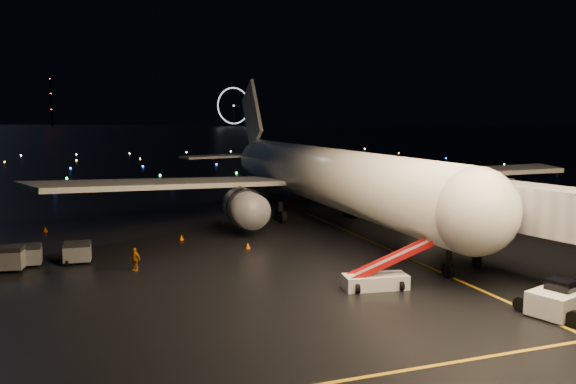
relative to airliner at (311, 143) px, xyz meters
The scene contains 16 objects.
ground 273.63m from the airliner, 92.39° to the left, with size 2000.00×2000.00×0.00m, color black.
lane_centre 14.33m from the airliner, 87.11° to the right, with size 0.25×80.00×0.02m, color gold.
airliner is the anchor object (origin of this frame).
pushback_tug 34.06m from the airliner, 86.37° to the right, with size 4.17×2.19×1.99m, color silver.
belt_loader 27.14m from the airliner, 102.31° to the right, with size 6.03×1.64×2.92m, color silver, non-canonical shape.
crew_c 26.70m from the airliner, 140.85° to the right, with size 0.98×0.41×1.67m, color orange.
safety_cone_0 17.90m from the airliner, 130.67° to the right, with size 0.45×0.45×0.51m, color #F75700.
safety_cone_1 13.13m from the airliner, behind, with size 0.39×0.39×0.45m, color #F75700.
safety_cone_2 18.58m from the airliner, 155.29° to the right, with size 0.43×0.43×0.49m, color #F75700.
safety_cone_3 28.30m from the airliner, behind, with size 0.49×0.49×0.55m, color #F75700.
ferris_wheel 711.40m from the airliner, 77.11° to the left, with size 50.00×4.00×52.00m, color black, non-canonical shape.
radio_mast 717.23m from the airliner, 95.72° to the left, with size 1.80×1.80×64.00m, color black.
taxiway_lights 80.49m from the airliner, 98.19° to the left, with size 164.00×92.00×0.36m, color black, non-canonical shape.
baggage_cart_0 28.04m from the airliner, 151.97° to the right, with size 1.93×1.35×1.64m, color gray.
baggage_cart_1 32.34m from the airliner, 154.73° to the right, with size 2.12×1.49×1.80m, color gray.
baggage_cart_2 30.93m from the airliner, 155.53° to the right, with size 1.93×1.35×1.64m, color gray.
Camera 1 is at (-10.90, -30.17, 10.86)m, focal length 35.00 mm.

